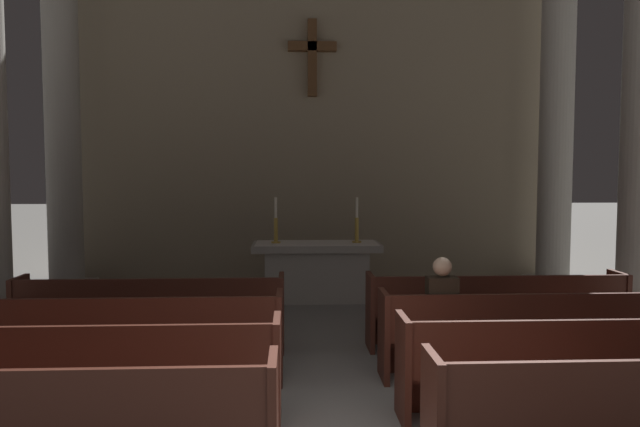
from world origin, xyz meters
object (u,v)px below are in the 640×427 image
candlestick_left (276,228)px  candlestick_right (357,228)px  pew_left_row_3 (127,339)px  pew_right_row_4 (496,310)px  pew_left_row_2 (91,374)px  column_right_third (557,103)px  pew_right_row_2 (580,366)px  pew_right_row_3 (531,334)px  lone_worshipper (440,314)px  column_left_third (62,100)px  pew_left_row_4 (152,314)px  altar (316,270)px

candlestick_left → candlestick_right: same height
candlestick_left → pew_left_row_3: bearing=-110.0°
pew_right_row_4 → candlestick_left: bearing=134.6°
pew_left_row_2 → column_right_third: column_right_third is taller
pew_right_row_2 → pew_right_row_3: size_ratio=1.00×
pew_left_row_3 → candlestick_left: size_ratio=4.13×
pew_right_row_2 → lone_worshipper: bearing=131.3°
pew_right_row_4 → column_left_third: bearing=150.6°
pew_left_row_2 → column_left_third: column_left_third is taller
pew_left_row_4 → lone_worshipper: size_ratio=2.46×
column_left_third → pew_left_row_2: bearing=-67.7°
pew_right_row_2 → pew_right_row_4: bearing=90.0°
pew_right_row_2 → candlestick_left: 5.86m
pew_right_row_2 → altar: size_ratio=1.48×
pew_right_row_3 → pew_left_row_4: bearing=165.8°
candlestick_right → pew_left_row_4: bearing=-134.6°
lone_worshipper → pew_left_row_2: bearing=-161.3°
pew_right_row_3 → column_left_third: size_ratio=0.45×
pew_left_row_2 → pew_right_row_2: 4.30m
pew_left_row_3 → candlestick_left: 4.30m
column_right_third → candlestick_right: 4.59m
pew_left_row_2 → column_right_third: bearing=41.5°
column_left_third → column_right_third: 9.19m
column_right_third → lone_worshipper: size_ratio=5.49×
pew_left_row_4 → pew_right_row_4: (4.30, 0.00, 0.00)m
pew_left_row_2 → pew_right_row_2: bearing=0.0°
altar → column_left_third: bearing=168.9°
pew_right_row_2 → column_right_third: bearing=67.7°
candlestick_left → candlestick_right: (1.40, 0.00, 0.00)m
pew_right_row_2 → lone_worshipper: lone_worshipper is taller
pew_left_row_4 → pew_right_row_2: (4.30, -2.17, 0.00)m
candlestick_right → pew_right_row_3: bearing=-70.0°
column_right_third → altar: size_ratio=3.29×
pew_left_row_2 → lone_worshipper: bearing=18.7°
pew_right_row_4 → candlestick_left: (-2.85, 2.89, 0.79)m
pew_left_row_3 → pew_left_row_2: bearing=-90.0°
pew_right_row_4 → lone_worshipper: bearing=-133.3°
candlestick_left → altar: bearing=0.0°
pew_right_row_3 → pew_left_row_2: bearing=-165.8°
altar → candlestick_left: (-0.70, -0.00, 0.73)m
candlestick_left → pew_left_row_4: bearing=-116.6°
pew_right_row_2 → column_left_third: 9.50m
pew_left_row_4 → candlestick_right: bearing=45.4°
candlestick_left → candlestick_right: 1.40m
pew_left_row_2 → pew_left_row_4: same height
pew_left_row_4 → pew_right_row_4: 4.30m
candlestick_right → column_left_third: bearing=170.3°
pew_left_row_3 → lone_worshipper: lone_worshipper is taller
pew_right_row_4 → candlestick_right: candlestick_right is taller
lone_worshipper → pew_right_row_4: bearing=46.7°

